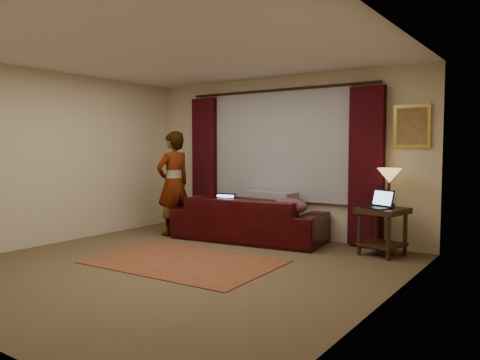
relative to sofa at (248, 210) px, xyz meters
The scene contains 19 objects.
floor 1.92m from the sofa, 84.19° to the right, with size 5.00×5.00×0.01m, color brown.
ceiling 2.82m from the sofa, 84.19° to the right, with size 5.00×5.00×0.02m, color silver.
wall_back 1.07m from the sofa, 74.04° to the left, with size 5.00×0.02×2.60m, color beige.
wall_left 3.07m from the sofa, 141.43° to the right, with size 0.02×5.00×2.60m, color beige.
wall_right 3.36m from the sofa, 34.45° to the right, with size 0.02×5.00×2.60m, color beige.
sheer_curtain 1.20m from the sofa, 72.53° to the left, with size 2.50×0.05×1.80m, color #9E9EA6.
drape_left 1.59m from the sofa, 157.40° to the left, with size 0.50×0.14×2.30m, color black.
drape_right 1.91m from the sofa, 17.94° to the left, with size 0.50×0.14×2.30m, color black.
curtain_rod 1.99m from the sofa, 71.04° to the left, with size 0.04×0.04×3.40m, color black.
picture_frame 2.69m from the sofa, 15.31° to the left, with size 0.50×0.04×0.60m, color gold.
sofa is the anchor object (origin of this frame).
throw_blanket 0.61m from the sofa, 60.14° to the left, with size 0.89×0.36×0.10m, color gray.
clothing_pile 0.77m from the sofa, ahead, with size 0.54×0.42×0.23m, color brown.
laptop_sofa 0.44m from the sofa, 141.46° to the right, with size 0.34×0.37×0.25m, color black, non-canonical shape.
area_rug 1.70m from the sofa, 86.34° to the right, with size 2.32×1.55×0.01m, color brown.
end_table 2.06m from the sofa, ahead, with size 0.56×0.56×0.65m, color black.
tiffany_lamp 2.15m from the sofa, ahead, with size 0.33×0.33×0.53m, color #9C9B3E, non-canonical shape.
laptop_table 2.03m from the sofa, ahead, with size 0.34×0.37×0.25m, color black, non-canonical shape.
person 1.38m from the sofa, 165.50° to the right, with size 0.51×0.51×1.72m, color gray.
Camera 1 is at (3.86, -4.18, 1.47)m, focal length 35.00 mm.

